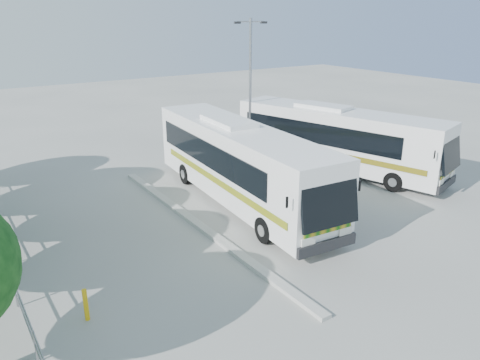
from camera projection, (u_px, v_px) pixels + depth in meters
ground at (269, 230)px, 20.12m from camera, size 100.00×100.00×0.00m
kerb_divider at (199, 225)px, 20.47m from camera, size 0.40×16.00×0.15m
coach_main at (240, 162)px, 22.49m from camera, size 3.73×13.70×3.76m
coach_adjacent at (338, 138)px, 27.26m from camera, size 6.00×13.13×3.59m
lamppost at (250, 84)px, 28.75m from camera, size 2.09×0.58×8.57m
bollard at (86, 305)px, 14.10m from camera, size 0.19×0.19×1.05m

